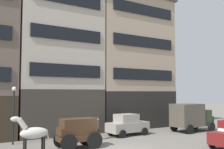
{
  "coord_description": "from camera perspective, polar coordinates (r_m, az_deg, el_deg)",
  "views": [
    {
      "loc": [
        -9.14,
        -14.47,
        3.74
      ],
      "look_at": [
        1.11,
        1.97,
        5.03
      ],
      "focal_mm": 42.11,
      "sensor_mm": 36.0,
      "label": 1
    }
  ],
  "objects": [
    {
      "name": "streetlamp_curbside",
      "position": [
        20.26,
        -20.57,
        -6.59
      ],
      "size": [
        0.32,
        0.32,
        4.12
      ],
      "color": "black",
      "rests_on": "ground_plane"
    },
    {
      "name": "pedestrian_officer",
      "position": [
        21.0,
        -3.09,
        -11.35
      ],
      "size": [
        0.39,
        0.39,
        1.79
      ],
      "color": "#38332D",
      "rests_on": "ground_plane"
    },
    {
      "name": "building_center_right",
      "position": [
        29.8,
        2.82,
        2.91
      ],
      "size": [
        9.41,
        7.42,
        14.38
      ],
      "color": "black",
      "rests_on": "ground_plane"
    },
    {
      "name": "sedan_dark",
      "position": [
        23.12,
        3.35,
        -10.83
      ],
      "size": [
        3.79,
        2.04,
        1.83
      ],
      "color": "gray",
      "rests_on": "ground_plane"
    },
    {
      "name": "draft_horse",
      "position": [
        16.97,
        -16.85,
        -12.01
      ],
      "size": [
        2.35,
        0.66,
        2.3
      ],
      "color": "beige",
      "rests_on": "ground_plane"
    },
    {
      "name": "delivery_truck_near",
      "position": [
        26.33,
        16.87,
        -8.69
      ],
      "size": [
        4.35,
        2.13,
        2.62
      ],
      "color": "#2D3823",
      "rests_on": "ground_plane"
    },
    {
      "name": "cargo_wagon",
      "position": [
        17.98,
        -7.54,
        -12.07
      ],
      "size": [
        2.95,
        1.6,
        1.98
      ],
      "color": "#3D2819",
      "rests_on": "ground_plane"
    },
    {
      "name": "building_center_left",
      "position": [
        25.96,
        -12.57,
        3.48
      ],
      "size": [
        8.03,
        7.42,
        13.91
      ],
      "color": "#38332D",
      "rests_on": "ground_plane"
    }
  ]
}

